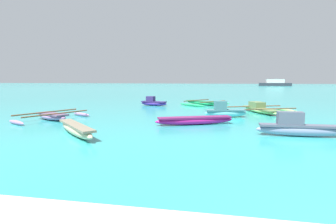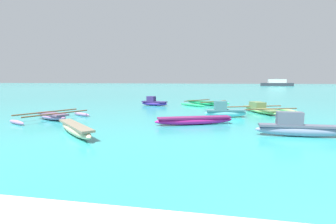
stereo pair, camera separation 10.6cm
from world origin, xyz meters
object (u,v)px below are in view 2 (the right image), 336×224
Objects in this scene: moored_boat_1 at (224,112)px; distant_ferry at (277,83)px; moored_boat_4 at (75,129)px; moored_boat_0 at (154,102)px; moored_boat_6 at (260,109)px; moored_boat_3 at (205,103)px; moored_boat_2 at (194,120)px; moored_boat_5 at (52,116)px; moored_boat_7 at (298,128)px.

moored_boat_1 is 0.26× the size of distant_ferry.
moored_boat_4 is 79.82m from distant_ferry.
distant_ferry is (23.09, 76.41, 0.60)m from moored_boat_4.
moored_boat_0 is 7.72m from moored_boat_1.
moored_boat_0 is 11.32m from moored_boat_4.
moored_boat_6 is at bearing 90.26° from moored_boat_4.
moored_boat_0 reaches higher than moored_boat_3.
moored_boat_1 is at bearing 39.72° from moored_boat_2.
moored_boat_6 is at bearing -13.54° from moored_boat_3.
moored_boat_4 is 0.71× the size of moored_boat_5.
moored_boat_3 is at bearing 78.40° from moored_boat_5.
moored_boat_4 is (-4.26, -3.11, 0.02)m from moored_boat_2.
moored_boat_4 is 4.52m from moored_boat_5.
moored_boat_7 is at bearing -19.97° from moored_boat_6.
moored_boat_7 is (3.96, -11.47, 0.16)m from moored_boat_3.
moored_boat_3 is at bearing 67.62° from moored_boat_2.
moored_boat_6 is 6.92m from moored_boat_7.
moored_boat_4 is at bearing -71.10° from moored_boat_3.
moored_boat_2 is 0.40× the size of distant_ferry.
moored_boat_7 reaches higher than moored_boat_5.
moored_boat_1 is at bearing -65.83° from moored_boat_6.
moored_boat_5 is at bearing -88.30° from moored_boat_6.
moored_boat_3 is 12.14m from moored_boat_5.
moored_boat_3 is (4.02, 1.44, -0.10)m from moored_boat_0.
moored_boat_6 is 69.85m from distant_ferry.
moored_boat_1 reaches higher than moored_boat_0.
moored_boat_5 reaches higher than moored_boat_2.
moored_boat_1 reaches higher than moored_boat_4.
moored_boat_5 is (-3.48, -8.10, -0.07)m from moored_boat_0.
moored_boat_0 reaches higher than moored_boat_6.
distant_ferry is (14.81, 75.12, 0.51)m from moored_boat_7.
moored_boat_2 is 0.87× the size of moored_boat_3.
moored_boat_0 is 0.96× the size of moored_boat_1.
moored_boat_6 reaches higher than moored_boat_2.
moored_boat_2 is at bearing 25.82° from moored_boat_5.
moored_boat_5 is 11.62m from moored_boat_7.
moored_boat_7 is 76.56m from distant_ferry.
moored_boat_5 is at bearing -90.55° from moored_boat_3.
moored_boat_4 reaches higher than moored_boat_2.
moored_boat_2 is 1.15× the size of moored_boat_7.
moored_boat_4 is (-5.71, -5.80, -0.09)m from moored_boat_1.
moored_boat_0 is at bearing -134.41° from moored_boat_6.
moored_boat_7 reaches higher than moored_boat_4.
moored_boat_7 reaches higher than moored_boat_6.
moored_boat_5 is at bearing 157.23° from moored_boat_2.
moored_boat_6 is 0.51× the size of distant_ferry.
distant_ferry is at bearing 53.57° from moored_boat_2.
moored_boat_7 reaches higher than moored_boat_0.
moored_boat_2 is 7.44m from moored_boat_5.
moored_boat_1 is 3.05m from moored_boat_2.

